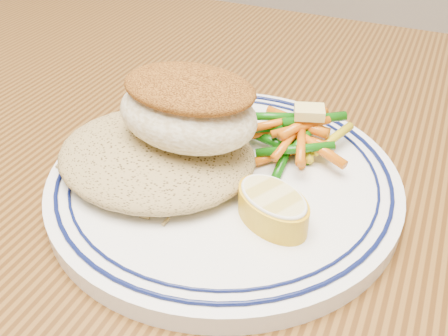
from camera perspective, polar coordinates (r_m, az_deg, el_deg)
dining_table at (r=0.44m, az=-7.53°, el=-13.54°), size 1.50×0.90×0.75m
plate at (r=0.38m, az=0.00°, el=-1.29°), size 0.26×0.26×0.02m
rice_pilaf at (r=0.38m, az=-7.76°, el=1.91°), size 0.15×0.13×0.03m
fish_fillet at (r=0.36m, az=-4.16°, el=6.94°), size 0.11×0.08×0.05m
vegetable_pile at (r=0.40m, az=7.99°, el=3.74°), size 0.10×0.09×0.03m
butter_pat at (r=0.39m, az=9.74°, el=6.33°), size 0.03×0.02×0.01m
lemon_wedge at (r=0.33m, az=5.59°, el=-4.36°), size 0.07×0.07×0.02m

